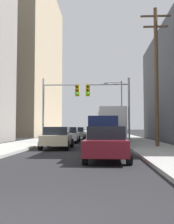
% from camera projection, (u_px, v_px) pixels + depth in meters
% --- Properties ---
extents(sidewalk_left, '(3.55, 160.00, 0.15)m').
position_uv_depth(sidewalk_left, '(70.00, 134.00, 53.83)').
color(sidewalk_left, '#9E9E99').
rests_on(sidewalk_left, ground).
extents(sidewalk_right, '(3.55, 160.00, 0.15)m').
position_uv_depth(sidewalk_right, '(120.00, 135.00, 53.26)').
color(sidewalk_right, '#9E9E99').
rests_on(sidewalk_right, ground).
extents(city_bus, '(2.84, 11.57, 3.40)m').
position_uv_depth(city_bus, '(110.00, 123.00, 29.29)').
color(city_bus, silver).
rests_on(city_bus, ground).
extents(cargo_van_navy, '(2.16, 5.24, 2.26)m').
position_uv_depth(cargo_van_navy, '(103.00, 130.00, 19.99)').
color(cargo_van_navy, '#141E4C').
rests_on(cargo_van_navy, ground).
extents(sedan_maroon, '(1.95, 4.26, 1.52)m').
position_uv_depth(sedan_maroon, '(106.00, 143.00, 11.70)').
color(sedan_maroon, maroon).
rests_on(sedan_maroon, ground).
extents(sedan_beige, '(1.96, 4.27, 1.52)m').
position_uv_depth(sedan_beige, '(57.00, 138.00, 18.34)').
color(sedan_beige, '#C6B793').
rests_on(sedan_beige, ground).
extents(sedan_silver, '(1.95, 4.24, 1.52)m').
position_uv_depth(sedan_silver, '(69.00, 135.00, 25.48)').
color(sedan_silver, '#B7BABF').
rests_on(sedan_silver, ground).
extents(sedan_grey, '(1.95, 4.22, 1.52)m').
position_uv_depth(sedan_grey, '(78.00, 133.00, 33.36)').
color(sedan_grey, slate).
rests_on(sedan_grey, ground).
extents(traffic_signal_near_left, '(3.41, 0.44, 6.00)m').
position_uv_depth(traffic_signal_near_left, '(59.00, 100.00, 24.21)').
color(traffic_signal_near_left, gray).
rests_on(traffic_signal_near_left, ground).
extents(traffic_signal_near_right, '(4.00, 0.44, 6.00)m').
position_uv_depth(traffic_signal_near_right, '(110.00, 99.00, 23.95)').
color(traffic_signal_near_right, gray).
rests_on(traffic_signal_near_right, ground).
extents(utility_pole_right, '(2.20, 0.28, 10.31)m').
position_uv_depth(utility_pole_right, '(156.00, 73.00, 19.26)').
color(utility_pole_right, brown).
rests_on(utility_pole_right, ground).
extents(street_lamp_right, '(2.38, 0.32, 7.50)m').
position_uv_depth(street_lamp_right, '(119.00, 104.00, 33.96)').
color(street_lamp_right, gray).
rests_on(street_lamp_right, ground).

